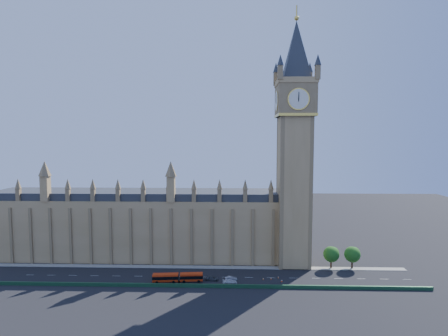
{
  "coord_description": "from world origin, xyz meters",
  "views": [
    {
      "loc": [
        14.78,
        -121.75,
        49.2
      ],
      "look_at": [
        10.84,
        10.0,
        38.6
      ],
      "focal_mm": 28.0,
      "sensor_mm": 36.0,
      "label": 1
    }
  ],
  "objects_px": {
    "car_silver": "(231,278)",
    "car_white": "(230,282)",
    "car_grey": "(212,278)",
    "red_bus": "(178,278)"
  },
  "relations": [
    {
      "from": "car_white",
      "to": "car_silver",
      "type": "bearing_deg",
      "value": -13.37
    },
    {
      "from": "car_silver",
      "to": "car_white",
      "type": "height_order",
      "value": "car_white"
    },
    {
      "from": "car_grey",
      "to": "car_silver",
      "type": "xyz_separation_m",
      "value": [
        6.79,
        0.23,
        -0.06
      ]
    },
    {
      "from": "red_bus",
      "to": "car_grey",
      "type": "bearing_deg",
      "value": 3.12
    },
    {
      "from": "car_silver",
      "to": "car_white",
      "type": "xyz_separation_m",
      "value": [
        -0.39,
        -2.92,
        0.02
      ]
    },
    {
      "from": "red_bus",
      "to": "car_silver",
      "type": "height_order",
      "value": "red_bus"
    },
    {
      "from": "car_grey",
      "to": "car_silver",
      "type": "distance_m",
      "value": 6.79
    },
    {
      "from": "red_bus",
      "to": "car_grey",
      "type": "height_order",
      "value": "red_bus"
    },
    {
      "from": "red_bus",
      "to": "car_white",
      "type": "relative_size",
      "value": 3.56
    },
    {
      "from": "car_silver",
      "to": "car_white",
      "type": "distance_m",
      "value": 2.94
    }
  ]
}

